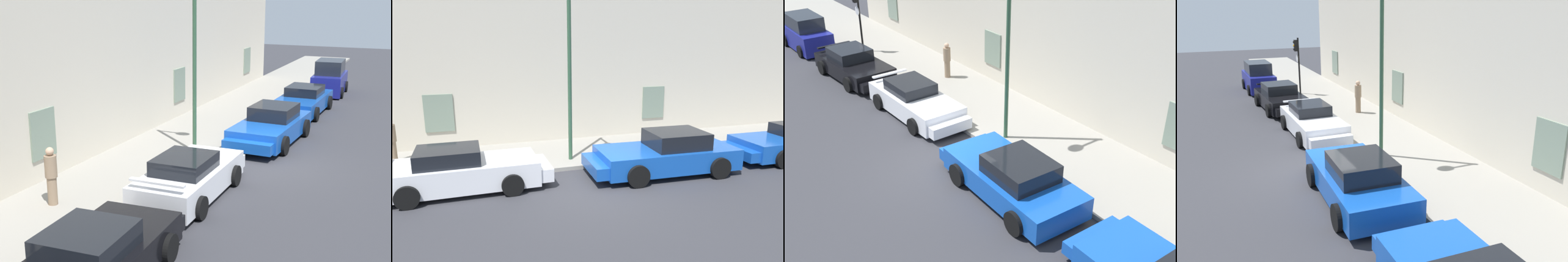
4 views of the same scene
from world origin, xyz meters
TOP-DOWN VIEW (x-y plane):
  - ground_plane at (0.00, 0.00)m, footprint 80.00×80.00m
  - sidewalk at (0.00, 3.78)m, footprint 60.00×3.81m
  - sportscar_yellow_flank at (-3.72, 1.21)m, footprint 4.85×2.10m
  - sportscar_white_middle at (2.50, 0.73)m, footprint 5.08×2.35m
  - street_lamp at (-0.14, 2.32)m, footprint 0.44×1.42m

SIDE VIEW (x-z plane):
  - ground_plane at x=0.00m, z-range 0.00..0.00m
  - sidewalk at x=0.00m, z-range 0.00..0.14m
  - sportscar_yellow_flank at x=-3.72m, z-range -0.08..1.24m
  - sportscar_white_middle at x=2.50m, z-range -0.08..1.34m
  - street_lamp at x=-0.14m, z-range 1.27..7.50m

